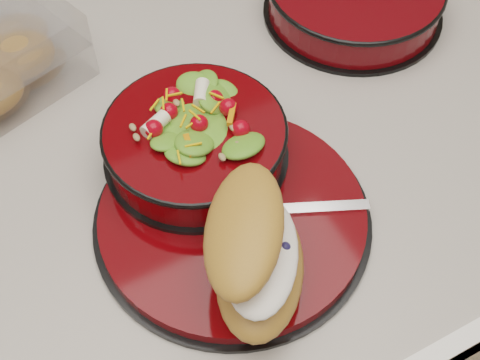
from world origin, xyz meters
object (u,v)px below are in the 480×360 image
dinner_plate (233,217)px  salad_bowl (195,138)px  croissant (257,252)px  fork (281,209)px  island_counter (311,250)px

dinner_plate → salad_bowl: salad_bowl is taller
croissant → fork: croissant is taller
salad_bowl → fork: (0.05, -0.11, -0.03)m
fork → croissant: bearing=156.7°
salad_bowl → croissant: size_ratio=1.10×
salad_bowl → croissant: croissant is taller
island_counter → dinner_plate: (-0.23, -0.13, 0.46)m
dinner_plate → fork: bearing=-26.6°
salad_bowl → fork: bearing=-66.2°
island_counter → fork: bearing=-139.3°
dinner_plate → croissant: croissant is taller
salad_bowl → croissant: bearing=-94.5°
dinner_plate → fork: (0.05, -0.02, 0.01)m
dinner_plate → croissant: bearing=-100.9°
island_counter → salad_bowl: 0.55m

